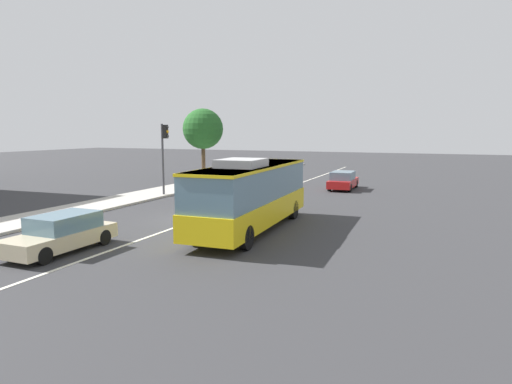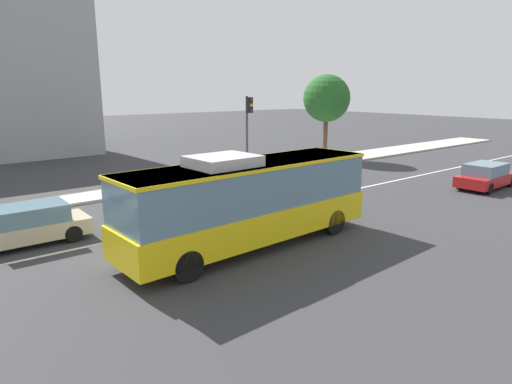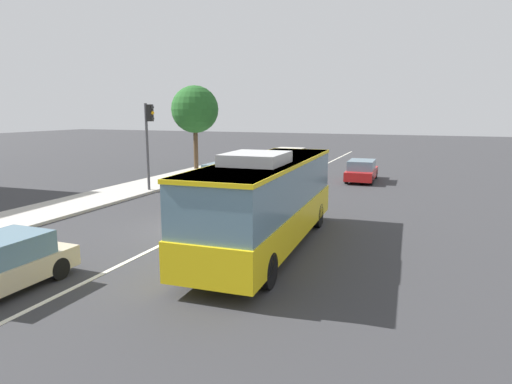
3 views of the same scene
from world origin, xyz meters
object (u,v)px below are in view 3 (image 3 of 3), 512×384
(sedan_red, at_px, (362,171))
(traffic_light_mid_block, at_px, (149,132))
(transit_bus, at_px, (267,198))
(sedan_beige, at_px, (221,175))
(street_tree_kerbside_left, at_px, (195,110))

(sedan_red, bearing_deg, traffic_light_mid_block, 127.43)
(transit_bus, bearing_deg, traffic_light_mid_block, 50.26)
(sedan_beige, bearing_deg, sedan_red, 123.95)
(transit_bus, relative_size, street_tree_kerbside_left, 1.49)
(sedan_red, bearing_deg, transit_bus, 175.63)
(sedan_beige, xyz_separation_m, street_tree_kerbside_left, (6.32, 5.32, 4.15))
(sedan_red, height_order, street_tree_kerbside_left, street_tree_kerbside_left)
(transit_bus, distance_m, sedan_beige, 13.42)
(transit_bus, distance_m, sedan_red, 16.74)
(sedan_beige, bearing_deg, street_tree_kerbside_left, -140.00)
(traffic_light_mid_block, bearing_deg, sedan_beige, 46.63)
(transit_bus, bearing_deg, street_tree_kerbside_left, 33.27)
(transit_bus, bearing_deg, sedan_beige, 30.56)
(transit_bus, relative_size, sedan_red, 2.22)
(sedan_red, bearing_deg, sedan_beige, 122.43)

